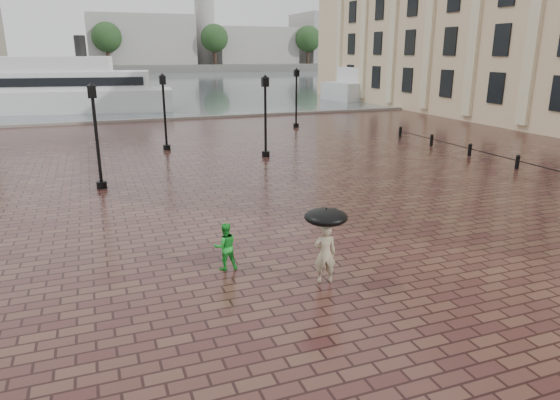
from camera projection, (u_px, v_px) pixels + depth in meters
name	position (u px, v px, depth m)	size (l,w,h in m)	color
ground	(324.00, 252.00, 14.96)	(300.00, 300.00, 0.00)	#381B19
harbour_water	(121.00, 82.00, 97.45)	(240.00, 240.00, 0.00)	#485257
quay_edge	(166.00, 120.00, 43.65)	(80.00, 0.60, 0.30)	slate
far_shore	(107.00, 67.00, 158.13)	(300.00, 60.00, 2.00)	#4C4C47
distant_skyline	(260.00, 40.00, 163.00)	(102.50, 22.00, 33.00)	gray
far_trees	(107.00, 37.00, 135.99)	(188.00, 8.00, 13.50)	#2D2119
bollard_row	(518.00, 161.00, 25.40)	(0.22, 21.22, 0.73)	black
street_lamps	(172.00, 112.00, 29.53)	(21.44, 14.44, 4.40)	black
adult_pedestrian	(325.00, 253.00, 12.81)	(0.57, 0.38, 1.57)	tan
child_pedestrian	(225.00, 246.00, 13.59)	(0.65, 0.51, 1.33)	green
ferry_near	(56.00, 89.00, 48.79)	(22.61, 8.27, 7.24)	silver
ferry_far	(402.00, 80.00, 65.19)	(22.81, 9.43, 7.28)	silver
umbrella	(326.00, 217.00, 12.52)	(1.10, 1.10, 1.11)	black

